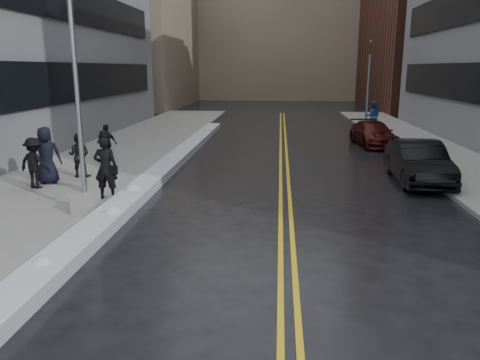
% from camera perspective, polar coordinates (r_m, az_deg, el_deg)
% --- Properties ---
extents(ground, '(160.00, 160.00, 0.00)m').
position_cam_1_polar(ground, '(11.64, -6.78, -7.93)').
color(ground, black).
rests_on(ground, ground).
extents(sidewalk_west, '(5.50, 50.00, 0.15)m').
position_cam_1_polar(sidewalk_west, '(22.50, -16.14, 2.31)').
color(sidewalk_west, gray).
rests_on(sidewalk_west, ground).
extents(sidewalk_east, '(4.00, 50.00, 0.15)m').
position_cam_1_polar(sidewalk_east, '(22.40, 24.95, 1.53)').
color(sidewalk_east, gray).
rests_on(sidewalk_east, ground).
extents(lane_line_left, '(0.12, 50.00, 0.01)m').
position_cam_1_polar(lane_line_left, '(21.04, 4.98, 1.85)').
color(lane_line_left, gold).
rests_on(lane_line_left, ground).
extents(lane_line_right, '(0.12, 50.00, 0.01)m').
position_cam_1_polar(lane_line_right, '(21.04, 5.79, 1.84)').
color(lane_line_right, gold).
rests_on(lane_line_right, ground).
extents(snow_ridge, '(0.90, 30.00, 0.34)m').
position_cam_1_polar(snow_ridge, '(19.62, -9.18, 1.37)').
color(snow_ridge, silver).
rests_on(snow_ridge, ground).
extents(building_west_far, '(14.00, 22.00, 18.00)m').
position_cam_1_polar(building_west_far, '(57.62, -13.82, 17.89)').
color(building_west_far, gray).
rests_on(building_west_far, ground).
extents(building_far, '(36.00, 16.00, 22.00)m').
position_cam_1_polar(building_far, '(70.93, 4.87, 18.94)').
color(building_far, gray).
rests_on(building_far, ground).
extents(lamppost, '(0.65, 0.65, 7.62)m').
position_cam_1_polar(lamppost, '(13.88, -18.93, 5.73)').
color(lamppost, gray).
rests_on(lamppost, sidewalk_west).
extents(fire_hydrant, '(0.26, 0.26, 0.73)m').
position_cam_1_polar(fire_hydrant, '(21.99, 22.63, 2.81)').
color(fire_hydrant, maroon).
rests_on(fire_hydrant, sidewalk_east).
extents(traffic_signal, '(0.16, 0.20, 6.00)m').
position_cam_1_polar(traffic_signal, '(35.17, 15.38, 11.68)').
color(traffic_signal, gray).
rests_on(traffic_signal, sidewalk_east).
extents(pedestrian_fedora, '(0.77, 0.54, 2.02)m').
position_cam_1_polar(pedestrian_fedora, '(15.40, -16.06, 1.45)').
color(pedestrian_fedora, black).
rests_on(pedestrian_fedora, sidewalk_west).
extents(pedestrian_b, '(0.85, 0.68, 1.69)m').
position_cam_1_polar(pedestrian_b, '(18.91, -19.02, 2.89)').
color(pedestrian_b, black).
rests_on(pedestrian_b, sidewalk_west).
extents(pedestrian_c, '(1.16, 0.94, 2.06)m').
position_cam_1_polar(pedestrian_c, '(18.19, -22.54, 2.80)').
color(pedestrian_c, black).
rests_on(pedestrian_c, sidewalk_west).
extents(pedestrian_d, '(1.03, 0.58, 1.66)m').
position_cam_1_polar(pedestrian_d, '(21.69, -15.91, 4.35)').
color(pedestrian_d, black).
rests_on(pedestrian_d, sidewalk_west).
extents(pedestrian_e, '(1.25, 0.87, 1.77)m').
position_cam_1_polar(pedestrian_e, '(17.65, -23.76, 1.91)').
color(pedestrian_e, black).
rests_on(pedestrian_e, sidewalk_west).
extents(pedestrian_east, '(1.03, 0.83, 2.00)m').
position_cam_1_polar(pedestrian_east, '(32.04, 15.89, 7.47)').
color(pedestrian_east, navy).
rests_on(pedestrian_east, sidewalk_east).
extents(car_black, '(1.79, 4.81, 1.57)m').
position_cam_1_polar(car_black, '(18.85, 20.89, 2.06)').
color(car_black, black).
rests_on(car_black, ground).
extents(car_maroon, '(2.33, 4.72, 1.32)m').
position_cam_1_polar(car_maroon, '(27.27, 15.94, 5.46)').
color(car_maroon, '#360A08').
rests_on(car_maroon, ground).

